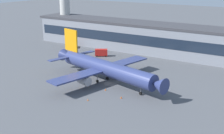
# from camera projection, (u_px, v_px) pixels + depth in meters

# --- Properties ---
(ground_plane) EXTENTS (600.00, 600.00, 0.00)m
(ground_plane) POSITION_uv_depth(u_px,v_px,m) (109.00, 84.00, 109.33)
(ground_plane) COLOR #4C4F54
(terminal_building) EXTENTS (150.37, 17.51, 14.94)m
(terminal_building) POSITION_uv_depth(u_px,v_px,m) (163.00, 39.00, 148.47)
(terminal_building) COLOR gray
(terminal_building) RESTS_ON ground_plane
(airliner) EXTENTS (52.69, 45.10, 17.33)m
(airliner) POSITION_uv_depth(u_px,v_px,m) (105.00, 68.00, 109.40)
(airliner) COLOR navy
(airliner) RESTS_ON ground_plane
(control_tower) EXTENTS (11.46, 11.46, 37.43)m
(control_tower) POSITION_uv_depth(u_px,v_px,m) (65.00, 1.00, 179.55)
(control_tower) COLOR #B7B7B2
(control_tower) RESTS_ON ground_plane
(stair_truck) EXTENTS (6.38, 5.13, 3.55)m
(stair_truck) POSITION_uv_depth(u_px,v_px,m) (101.00, 52.00, 145.36)
(stair_truck) COLOR red
(stair_truck) RESTS_ON ground_plane
(crew_van) EXTENTS (4.87, 5.48, 2.55)m
(crew_van) POSITION_uv_depth(u_px,v_px,m) (73.00, 45.00, 162.72)
(crew_van) COLOR red
(crew_van) RESTS_ON ground_plane
(traffic_cone_0) EXTENTS (0.45, 0.45, 0.56)m
(traffic_cone_0) POSITION_uv_depth(u_px,v_px,m) (88.00, 100.00, 94.55)
(traffic_cone_0) COLOR #F2590C
(traffic_cone_0) RESTS_ON ground_plane
(traffic_cone_1) EXTENTS (0.55, 0.55, 0.69)m
(traffic_cone_1) POSITION_uv_depth(u_px,v_px,m) (121.00, 97.00, 96.33)
(traffic_cone_1) COLOR #F2590C
(traffic_cone_1) RESTS_ON ground_plane
(traffic_cone_2) EXTENTS (0.50, 0.50, 0.63)m
(traffic_cone_2) POSITION_uv_depth(u_px,v_px,m) (105.00, 89.00, 102.94)
(traffic_cone_2) COLOR #F2590C
(traffic_cone_2) RESTS_ON ground_plane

